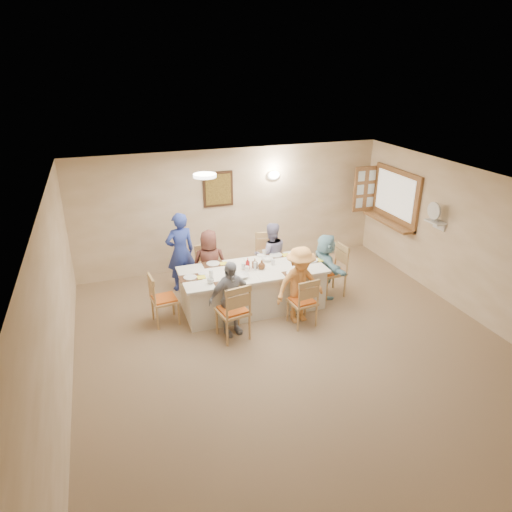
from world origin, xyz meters
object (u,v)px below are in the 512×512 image
object	(u,v)px
chair_back_right	(269,260)
chair_left_end	(164,298)
chair_back_left	(209,271)
diner_right_end	(325,266)
chair_front_right	(302,300)
chair_front_left	(233,310)
diner_back_left	(210,264)
diner_front_right	(300,285)
dining_table	(253,288)
serving_hatch	(396,197)
condiment_ketchup	(248,264)
diner_front_left	(230,298)
caregiver	(180,252)
chair_right_end	(331,270)
diner_back_right	(271,255)
desk_fan	(435,214)

from	to	relation	value
chair_back_right	chair_left_end	bearing A→B (deg)	-150.90
chair_back_left	chair_back_right	distance (m)	1.20
chair_back_left	diner_right_end	bearing A→B (deg)	-25.01
chair_front_right	chair_front_left	bearing A→B (deg)	-6.32
diner_back_left	diner_front_right	xyz separation A→B (m)	(1.20, -1.36, 0.02)
dining_table	diner_right_end	world-z (taller)	diner_right_end
serving_hatch	chair_back_left	bearing A→B (deg)	-178.86
chair_back_left	diner_right_end	world-z (taller)	diner_right_end
diner_back_left	diner_front_right	size ratio (longest dim) A/B	0.97
condiment_ketchup	chair_left_end	bearing A→B (deg)	-179.43
diner_front_left	condiment_ketchup	world-z (taller)	diner_front_left
serving_hatch	dining_table	bearing A→B (deg)	-165.62
chair_back_right	diner_right_end	bearing A→B (deg)	-35.60
caregiver	chair_front_left	bearing A→B (deg)	92.79
chair_right_end	diner_back_right	distance (m)	1.18
chair_left_end	diner_front_right	world-z (taller)	diner_front_right
chair_left_end	desk_fan	bearing A→B (deg)	-101.18
diner_back_left	diner_right_end	bearing A→B (deg)	172.38
chair_back_right	chair_front_left	bearing A→B (deg)	-118.18
diner_front_left	desk_fan	bearing A→B (deg)	-7.95
serving_hatch	chair_back_left	distance (m)	4.16
diner_front_left	diner_right_end	size ratio (longest dim) A/B	1.03
chair_back_right	diner_right_end	world-z (taller)	diner_right_end
chair_back_left	chair_back_right	world-z (taller)	chair_back_right
diner_back_right	desk_fan	bearing A→B (deg)	164.28
chair_back_right	chair_front_left	distance (m)	2.00
chair_back_left	diner_back_right	xyz separation A→B (m)	(1.20, -0.12, 0.19)
chair_right_end	serving_hatch	bearing A→B (deg)	110.85
diner_back_left	caregiver	xyz separation A→B (m)	(-0.45, 0.47, 0.12)
desk_fan	diner_back_right	distance (m)	3.09
diner_back_left	diner_right_end	size ratio (longest dim) A/B	1.06
chair_back_left	condiment_ketchup	world-z (taller)	condiment_ketchup
diner_back_left	chair_front_right	bearing A→B (deg)	140.02
chair_front_left	desk_fan	bearing A→B (deg)	175.23
chair_back_right	diner_back_left	bearing A→B (deg)	-165.60
dining_table	diner_back_right	xyz separation A→B (m)	(0.60, 0.68, 0.28)
desk_fan	chair_right_end	world-z (taller)	desk_fan
desk_fan	caregiver	size ratio (longest dim) A/B	0.19
diner_front_right	dining_table	bearing A→B (deg)	125.08
desk_fan	chair_left_end	distance (m)	5.02
diner_front_left	chair_front_right	bearing A→B (deg)	-16.73
chair_left_end	diner_front_left	size ratio (longest dim) A/B	0.71
chair_left_end	condiment_ketchup	bearing A→B (deg)	-95.10
serving_hatch	diner_front_left	size ratio (longest dim) A/B	1.18
diner_right_end	dining_table	bearing A→B (deg)	93.61
diner_front_right	caregiver	world-z (taller)	caregiver
serving_hatch	diner_back_right	bearing A→B (deg)	-175.96
diner_right_end	caregiver	bearing A→B (deg)	68.64
diner_front_right	diner_back_right	bearing A→B (deg)	83.66
chair_back_left	diner_back_right	size ratio (longest dim) A/B	0.71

